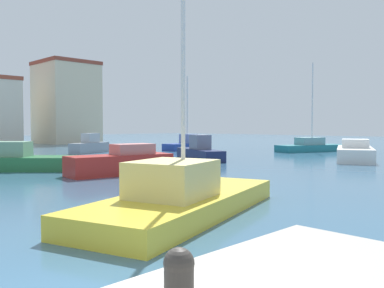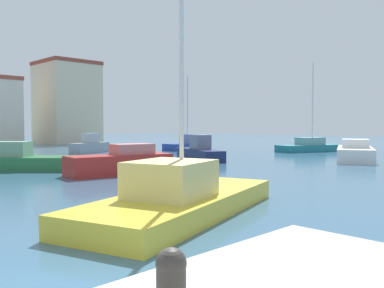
% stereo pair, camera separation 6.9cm
% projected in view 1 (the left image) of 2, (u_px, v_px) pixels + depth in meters
% --- Properties ---
extents(water, '(160.00, 160.00, 0.00)m').
position_uv_depth(water, '(122.00, 160.00, 29.59)').
color(water, '#38607F').
rests_on(water, ground).
extents(mooring_bollard, '(0.25, 0.25, 0.52)m').
position_uv_depth(mooring_bollard, '(179.00, 278.00, 3.20)').
color(mooring_bollard, '#38332D').
rests_on(mooring_bollard, pier_quay).
extents(sailboat_teal_center_channel, '(7.50, 4.44, 8.44)m').
position_uv_depth(sailboat_teal_center_channel, '(311.00, 146.00, 39.24)').
color(sailboat_teal_center_channel, '#1E707A').
rests_on(sailboat_teal_center_channel, water).
extents(sailboat_blue_inner_mooring, '(5.68, 2.14, 7.48)m').
position_uv_depth(sailboat_blue_inner_mooring, '(188.00, 144.00, 42.04)').
color(sailboat_blue_inner_mooring, '#233D93').
rests_on(sailboat_blue_inner_mooring, water).
extents(motorboat_grey_mid_harbor, '(4.66, 3.00, 1.79)m').
position_uv_depth(motorboat_grey_mid_harbor, '(90.00, 146.00, 37.36)').
color(motorboat_grey_mid_harbor, gray).
rests_on(motorboat_grey_mid_harbor, water).
extents(motorboat_red_distant_north, '(5.52, 2.49, 1.53)m').
position_uv_depth(motorboat_red_distant_north, '(122.00, 162.00, 20.84)').
color(motorboat_red_distant_north, '#B22823').
rests_on(motorboat_red_distant_north, water).
extents(motorboat_navy_behind_lamppost, '(3.71, 5.94, 1.81)m').
position_uv_depth(motorboat_navy_behind_lamppost, '(200.00, 152.00, 29.77)').
color(motorboat_navy_behind_lamppost, '#19234C').
rests_on(motorboat_navy_behind_lamppost, water).
extents(motorboat_green_outer_mooring, '(6.59, 6.53, 1.58)m').
position_uv_depth(motorboat_green_outer_mooring, '(11.00, 160.00, 22.80)').
color(motorboat_green_outer_mooring, '#28703D').
rests_on(motorboat_green_outer_mooring, water).
extents(motorboat_white_far_left, '(7.55, 5.15, 1.53)m').
position_uv_depth(motorboat_white_far_left, '(355.00, 153.00, 29.23)').
color(motorboat_white_far_left, white).
rests_on(motorboat_white_far_left, water).
extents(sailboat_yellow_near_pier, '(8.10, 4.88, 12.63)m').
position_uv_depth(sailboat_yellow_near_pier, '(181.00, 195.00, 11.29)').
color(sailboat_yellow_near_pier, gold).
rests_on(sailboat_yellow_near_pier, water).
extents(warehouse_block, '(7.19, 7.77, 11.46)m').
position_uv_depth(warehouse_block, '(66.00, 103.00, 58.15)').
color(warehouse_block, beige).
rests_on(warehouse_block, ground).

